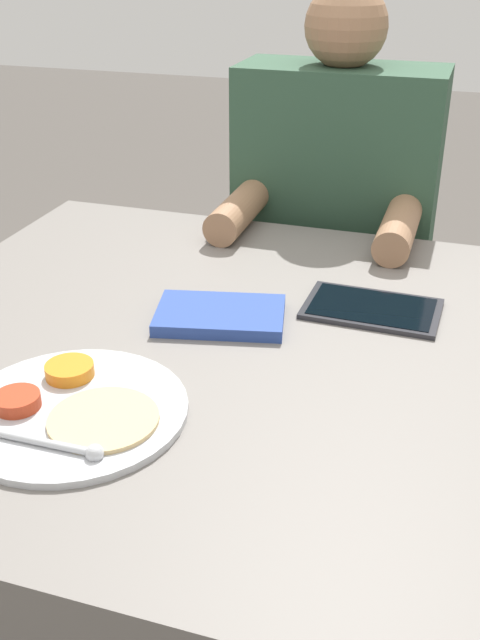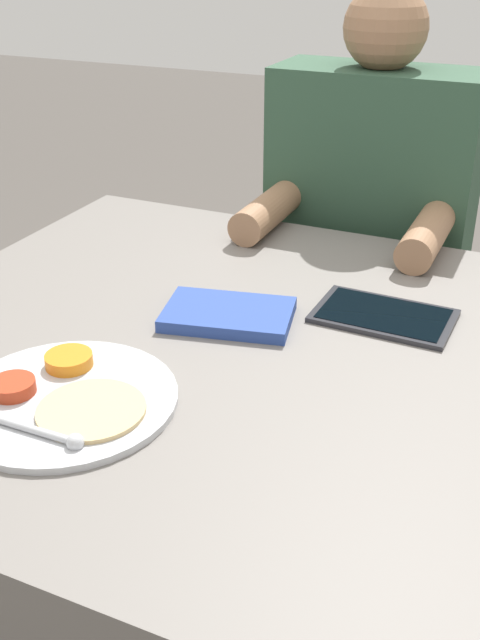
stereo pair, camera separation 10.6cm
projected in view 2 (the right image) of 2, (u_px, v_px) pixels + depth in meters
name	position (u px, v px, depth m)	size (l,w,h in m)	color
dining_table	(236.00, 521.00, 1.30)	(1.13, 1.02, 0.72)	slate
thali_tray	(65.00, 398.00, 0.98)	(0.30, 0.30, 0.03)	#B7BABF
red_notebook	(228.00, 315.00, 1.19)	(0.22, 0.17, 0.02)	silver
tablet_device	(384.00, 316.00, 1.19)	(0.22, 0.14, 0.01)	#28282D
person_diner	(364.00, 278.00, 1.74)	(0.44, 0.44, 1.18)	black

